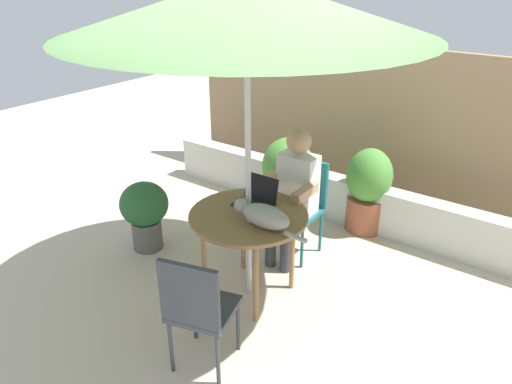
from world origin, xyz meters
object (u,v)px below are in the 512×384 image
cat (263,216)px  potted_plant_corner (145,211)px  chair_occupied (302,200)px  chair_empty (197,306)px  patio_umbrella (247,6)px  laptop (258,196)px  patio_table (249,222)px  person_seated (293,189)px  potted_plant_by_chair (288,171)px  potted_plant_near_fence (368,188)px

cat → potted_plant_corner: size_ratio=0.96×
chair_occupied → chair_empty: size_ratio=1.00×
patio_umbrella → potted_plant_corner: patio_umbrella is taller
potted_plant_corner → patio_umbrella: bearing=0.5°
laptop → patio_table: bearing=-75.0°
chair_occupied → person_seated: size_ratio=0.73×
patio_table → cat: bearing=-23.4°
potted_plant_corner → patio_table: bearing=0.5°
chair_occupied → patio_umbrella: bearing=-90.0°
patio_table → chair_occupied: size_ratio=1.03×
potted_plant_by_chair → cat: bearing=-64.0°
patio_table → potted_plant_corner: patio_table is taller
patio_table → patio_umbrella: (0.00, 0.00, 1.58)m
chair_empty → potted_plant_near_fence: 2.43m
person_seated → cat: size_ratio=1.90×
chair_empty → cat: size_ratio=1.38×
chair_empty → potted_plant_near_fence: (0.09, 2.42, -0.07)m
chair_occupied → potted_plant_by_chair: (-0.56, 0.65, -0.08)m
patio_table → chair_occupied: bearing=90.0°
potted_plant_corner → laptop: bearing=10.1°
person_seated → potted_plant_by_chair: (-0.56, 0.80, -0.25)m
patio_umbrella → cat: size_ratio=3.83×
potted_plant_near_fence → cat: bearing=-94.9°
laptop → cat: laptop is taller
person_seated → laptop: size_ratio=4.07×
cat → potted_plant_corner: bearing=177.0°
patio_table → potted_plant_near_fence: (0.33, 1.55, -0.21)m
chair_occupied → person_seated: (-0.00, -0.16, 0.17)m
potted_plant_near_fence → laptop: bearing=-105.9°
potted_plant_near_fence → potted_plant_by_chair: 0.90m
potted_plant_by_chair → person_seated: bearing=-55.0°
patio_table → person_seated: person_seated is taller
person_seated → potted_plant_near_fence: size_ratio=1.42×
chair_empty → cat: (-0.05, 0.79, 0.29)m
person_seated → potted_plant_by_chair: bearing=125.0°
patio_table → chair_empty: size_ratio=1.03×
patio_umbrella → cat: (0.19, -0.08, -1.43)m
chair_occupied → potted_plant_near_fence: 0.81m
person_seated → cat: bearing=-75.4°
laptop → potted_plant_corner: bearing=-169.9°
cat → chair_occupied: bearing=102.1°
cat → patio_umbrella: bearing=156.6°
potted_plant_corner → chair_occupied: bearing=34.5°
person_seated → chair_occupied: bearing=90.0°
laptop → chair_occupied: bearing=85.2°
patio_table → patio_umbrella: bearing=0.0°
person_seated → potted_plant_corner: 1.42m
patio_table → potted_plant_corner: bearing=-179.5°
patio_umbrella → patio_table: bearing=0.0°
person_seated → potted_plant_near_fence: person_seated is taller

